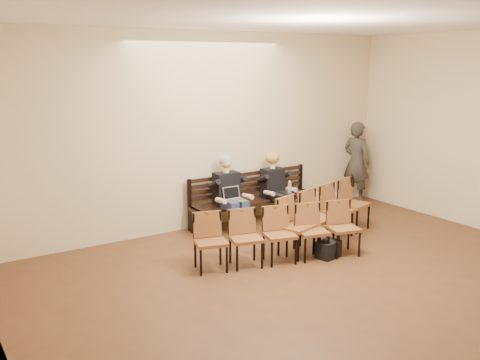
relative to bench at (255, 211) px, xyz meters
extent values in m
plane|color=brown|center=(-0.80, -4.65, -0.23)|extent=(10.00, 10.00, 0.00)
cube|color=beige|center=(-0.80, 0.35, 1.52)|extent=(8.00, 0.02, 3.50)
cube|color=beige|center=(-4.80, -4.65, 1.52)|extent=(0.02, 10.00, 3.50)
cube|color=white|center=(-0.80, -4.65, 3.27)|extent=(8.00, 10.00, 0.02)
cube|color=black|center=(0.00, 0.00, 0.00)|extent=(2.60, 0.90, 0.45)
cube|color=silver|center=(-0.65, -0.35, 0.35)|extent=(0.36, 0.30, 0.24)
cylinder|color=silver|center=(0.52, -0.39, 0.34)|extent=(0.08, 0.08, 0.24)
cube|color=black|center=(-0.08, -2.14, -0.09)|extent=(0.40, 0.31, 0.27)
imported|color=#352F2B|center=(2.70, 0.10, 0.77)|extent=(0.65, 0.83, 2.00)
cube|color=brown|center=(0.42, -1.54, 0.24)|extent=(2.29, 1.08, 0.92)
cube|color=brown|center=(-0.83, -1.88, 0.20)|extent=(2.62, 1.11, 0.84)
camera|label=1|loc=(-5.47, -7.97, 2.76)|focal=40.00mm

